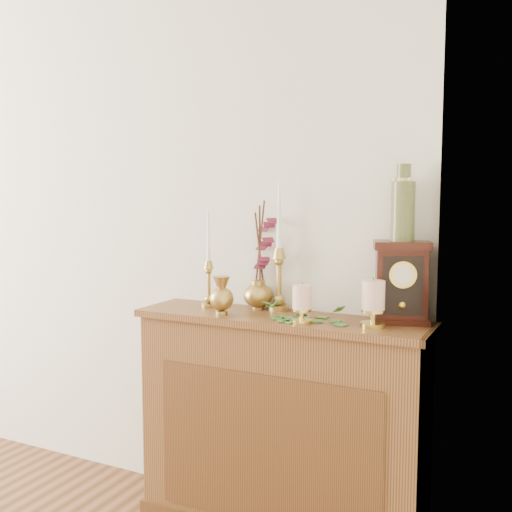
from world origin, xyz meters
The scene contains 10 objects.
console_shelf centered at (1.40, 2.10, 0.44)m, with size 1.24×0.34×0.93m.
candlestick_left centered at (1.04, 2.13, 1.07)m, with size 0.07×0.07×0.42m.
candlestick_center centered at (1.35, 2.20, 1.11)m, with size 0.09×0.09×0.55m.
bud_vase centered at (1.18, 2.00, 1.01)m, with size 0.10×0.10×0.16m.
ginger_jar centered at (1.27, 2.22, 1.14)m, with size 0.19×0.21×0.47m.
pillar_candle_left centered at (1.54, 2.00, 1.01)m, with size 0.08×0.08×0.16m.
pillar_candle_right centered at (1.80, 2.06, 1.03)m, with size 0.10×0.10×0.19m.
ivy_garland centered at (1.51, 2.05, 0.94)m, with size 0.42×0.21×0.08m.
mantel_clock centered at (1.87, 2.18, 1.09)m, with size 0.25×0.21×0.32m.
ceramic_vase centered at (1.87, 2.19, 1.38)m, with size 0.09×0.09×0.29m.
Camera 1 is at (2.39, -0.12, 1.43)m, focal length 42.00 mm.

